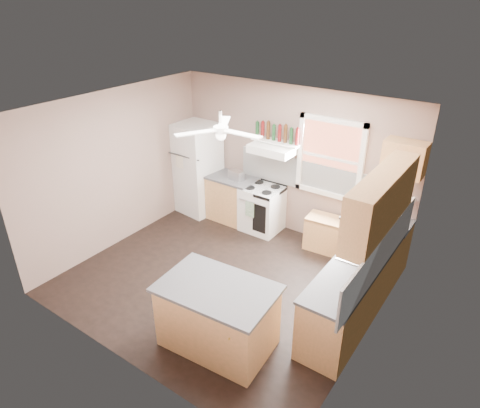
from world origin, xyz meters
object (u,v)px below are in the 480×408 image
Objects in this scene: toaster at (236,175)px; cart at (324,233)px; stove at (262,209)px; island at (218,317)px; refrigerator at (197,168)px.

toaster is 0.46× the size of cart.
island is at bearing -68.11° from stove.
toaster reaches higher than island.
refrigerator is 2.11× the size of stove.
refrigerator is 1.57m from stove.
stove is at bearing 176.83° from cart.
refrigerator is at bearing -169.60° from toaster.
toaster is at bearing 177.77° from cart.
cart is 0.46× the size of island.
stove is at bearing 14.24° from toaster.
cart is at bearing 12.13° from toaster.
stove is (1.50, 0.06, -0.48)m from refrigerator.
cart is (1.81, 0.09, -0.68)m from toaster.
refrigerator reaches higher than stove.
cart is at bearing 8.37° from refrigerator.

